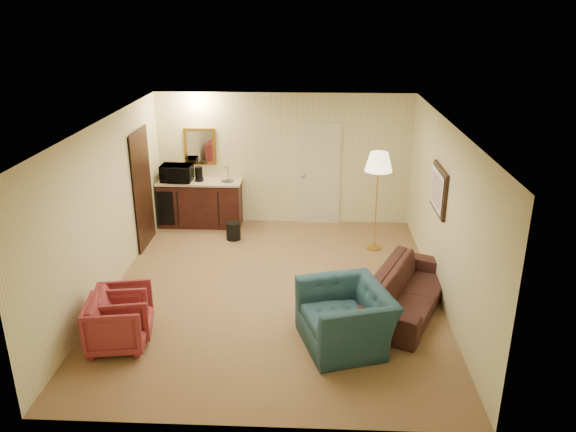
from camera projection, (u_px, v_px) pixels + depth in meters
The scene contains 12 objects.
ground at pixel (274, 291), 8.70m from camera, with size 6.00×6.00×0.00m, color olive.
room_walls at pixel (270, 170), 8.82m from camera, with size 5.02×6.01×2.61m.
wetbar_cabinet at pixel (201, 203), 11.15m from camera, with size 1.64×0.58×0.92m, color #341610.
sofa at pixel (408, 283), 8.03m from camera, with size 2.13×0.62×0.83m, color black.
teal_armchair at pixel (346, 308), 7.17m from camera, with size 1.19×0.77×1.04m, color #1D3E49.
rose_chair_near at pixel (124, 311), 7.41m from camera, with size 0.71×0.67×0.73m, color #97313A.
rose_chair_far at pixel (117, 321), 7.16m from camera, with size 0.72×0.67×0.74m, color #97313A.
coffee_table at pixel (330, 300), 7.92m from camera, with size 0.83×0.56×0.48m, color black.
floor_lamp at pixel (376, 202), 9.88m from camera, with size 0.48×0.48×1.80m, color gold.
waste_bin at pixel (233, 231), 10.55m from camera, with size 0.27×0.27×0.34m, color black.
microwave at pixel (177, 171), 10.89m from camera, with size 0.60×0.33×0.40m, color black.
coffee_maker at pixel (199, 174), 10.93m from camera, with size 0.15×0.15×0.28m, color black.
Camera 1 is at (0.57, -7.71, 4.16)m, focal length 35.00 mm.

